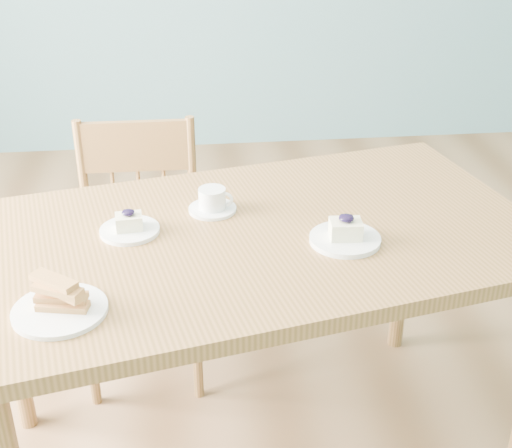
% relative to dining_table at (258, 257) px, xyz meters
% --- Properties ---
extents(dining_table, '(1.61, 1.13, 0.78)m').
position_rel_dining_table_xyz_m(dining_table, '(0.00, 0.00, 0.00)').
color(dining_table, '#986739').
rests_on(dining_table, ground).
extents(dining_chair, '(0.41, 0.39, 0.88)m').
position_rel_dining_table_xyz_m(dining_chair, '(-0.34, 0.49, -0.25)').
color(dining_chair, '#986739').
rests_on(dining_chair, ground).
extents(cheesecake_plate_near, '(0.18, 0.18, 0.08)m').
position_rel_dining_table_xyz_m(cheesecake_plate_near, '(0.21, -0.08, 0.10)').
color(cheesecake_plate_near, white).
rests_on(cheesecake_plate_near, dining_table).
extents(cheesecake_plate_far, '(0.15, 0.15, 0.06)m').
position_rel_dining_table_xyz_m(cheesecake_plate_far, '(-0.33, 0.03, 0.09)').
color(cheesecake_plate_far, white).
rests_on(cheesecake_plate_far, dining_table).
extents(coffee_cup, '(0.13, 0.13, 0.07)m').
position_rel_dining_table_xyz_m(coffee_cup, '(-0.11, 0.13, 0.11)').
color(coffee_cup, white).
rests_on(coffee_cup, dining_table).
extents(biscotti_plate, '(0.20, 0.20, 0.08)m').
position_rel_dining_table_xyz_m(biscotti_plate, '(-0.46, -0.32, 0.10)').
color(biscotti_plate, white).
rests_on(biscotti_plate, dining_table).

